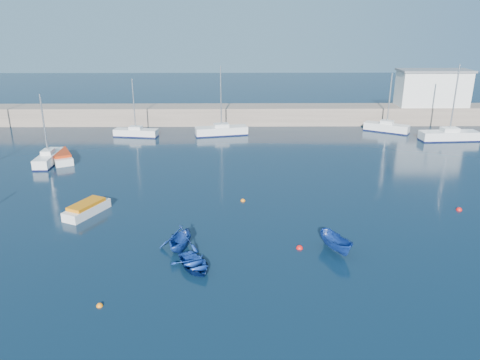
{
  "coord_description": "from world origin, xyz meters",
  "views": [
    {
      "loc": [
        0.8,
        -23.13,
        15.53
      ],
      "look_at": [
        1.22,
        15.99,
        1.6
      ],
      "focal_mm": 35.0,
      "sensor_mm": 36.0,
      "label": 1
    }
  ],
  "objects_px": {
    "sailboat_7": "(386,127)",
    "dinghy_center": "(194,264)",
    "dinghy_left": "(180,238)",
    "dinghy_right": "(336,244)",
    "motorboat_2": "(61,156)",
    "harbor_office": "(433,89)",
    "sailboat_6": "(221,130)",
    "sailboat_3": "(49,158)",
    "motorboat_1": "(87,209)",
    "sailboat_8": "(449,135)",
    "sailboat_5": "(136,132)"
  },
  "relations": [
    {
      "from": "sailboat_7",
      "to": "dinghy_center",
      "type": "xyz_separation_m",
      "value": [
        -23.78,
        -37.04,
        -0.29
      ]
    },
    {
      "from": "sailboat_7",
      "to": "dinghy_center",
      "type": "height_order",
      "value": "sailboat_7"
    },
    {
      "from": "motorboat_2",
      "to": "motorboat_1",
      "type": "bearing_deg",
      "value": -91.67
    },
    {
      "from": "dinghy_left",
      "to": "dinghy_right",
      "type": "distance_m",
      "value": 10.81
    },
    {
      "from": "dinghy_center",
      "to": "dinghy_left",
      "type": "relative_size",
      "value": 1.0
    },
    {
      "from": "motorboat_1",
      "to": "dinghy_center",
      "type": "distance_m",
      "value": 13.02
    },
    {
      "from": "sailboat_3",
      "to": "dinghy_right",
      "type": "bearing_deg",
      "value": -38.36
    },
    {
      "from": "sailboat_3",
      "to": "sailboat_8",
      "type": "bearing_deg",
      "value": 9.61
    },
    {
      "from": "sailboat_7",
      "to": "motorboat_2",
      "type": "relative_size",
      "value": 1.47
    },
    {
      "from": "dinghy_center",
      "to": "sailboat_6",
      "type": "bearing_deg",
      "value": 59.62
    },
    {
      "from": "sailboat_3",
      "to": "motorboat_2",
      "type": "relative_size",
      "value": 1.39
    },
    {
      "from": "harbor_office",
      "to": "sailboat_6",
      "type": "bearing_deg",
      "value": -166.99
    },
    {
      "from": "sailboat_7",
      "to": "motorboat_1",
      "type": "xyz_separation_m",
      "value": [
        -33.3,
        -28.16,
        -0.15
      ]
    },
    {
      "from": "sailboat_5",
      "to": "dinghy_left",
      "type": "height_order",
      "value": "sailboat_5"
    },
    {
      "from": "dinghy_right",
      "to": "dinghy_left",
      "type": "bearing_deg",
      "value": 153.81
    },
    {
      "from": "sailboat_5",
      "to": "dinghy_right",
      "type": "xyz_separation_m",
      "value": [
        20.23,
        -32.54,
        0.08
      ]
    },
    {
      "from": "sailboat_5",
      "to": "sailboat_7",
      "type": "height_order",
      "value": "sailboat_7"
    },
    {
      "from": "sailboat_8",
      "to": "dinghy_left",
      "type": "distance_m",
      "value": 43.31
    },
    {
      "from": "motorboat_2",
      "to": "sailboat_8",
      "type": "bearing_deg",
      "value": -17.72
    },
    {
      "from": "sailboat_7",
      "to": "dinghy_left",
      "type": "bearing_deg",
      "value": 175.74
    },
    {
      "from": "motorboat_2",
      "to": "sailboat_3",
      "type": "bearing_deg",
      "value": -161.25
    },
    {
      "from": "sailboat_7",
      "to": "motorboat_2",
      "type": "bearing_deg",
      "value": 139.76
    },
    {
      "from": "sailboat_3",
      "to": "dinghy_center",
      "type": "height_order",
      "value": "sailboat_3"
    },
    {
      "from": "motorboat_1",
      "to": "motorboat_2",
      "type": "height_order",
      "value": "motorboat_2"
    },
    {
      "from": "sailboat_8",
      "to": "dinghy_left",
      "type": "xyz_separation_m",
      "value": [
        -31.64,
        -29.57,
        0.2
      ]
    },
    {
      "from": "sailboat_7",
      "to": "dinghy_left",
      "type": "height_order",
      "value": "sailboat_7"
    },
    {
      "from": "dinghy_left",
      "to": "dinghy_right",
      "type": "relative_size",
      "value": 1.01
    },
    {
      "from": "dinghy_right",
      "to": "sailboat_5",
      "type": "bearing_deg",
      "value": 98.11
    },
    {
      "from": "sailboat_3",
      "to": "dinghy_right",
      "type": "height_order",
      "value": "sailboat_3"
    },
    {
      "from": "motorboat_1",
      "to": "dinghy_right",
      "type": "distance_m",
      "value": 20.25
    },
    {
      "from": "harbor_office",
      "to": "motorboat_1",
      "type": "bearing_deg",
      "value": -140.81
    },
    {
      "from": "motorboat_1",
      "to": "motorboat_2",
      "type": "relative_size",
      "value": 0.81
    },
    {
      "from": "sailboat_3",
      "to": "sailboat_7",
      "type": "distance_m",
      "value": 43.96
    },
    {
      "from": "harbor_office",
      "to": "sailboat_7",
      "type": "height_order",
      "value": "sailboat_7"
    },
    {
      "from": "sailboat_3",
      "to": "sailboat_6",
      "type": "xyz_separation_m",
      "value": [
        18.62,
        12.63,
        0.01
      ]
    },
    {
      "from": "motorboat_2",
      "to": "dinghy_left",
      "type": "relative_size",
      "value": 1.65
    },
    {
      "from": "sailboat_6",
      "to": "dinghy_left",
      "type": "relative_size",
      "value": 2.78
    },
    {
      "from": "motorboat_2",
      "to": "sailboat_6",
      "type": "bearing_deg",
      "value": 5.52
    },
    {
      "from": "sailboat_3",
      "to": "sailboat_6",
      "type": "relative_size",
      "value": 0.83
    },
    {
      "from": "motorboat_2",
      "to": "dinghy_left",
      "type": "distance_m",
      "value": 26.33
    },
    {
      "from": "motorboat_1",
      "to": "sailboat_3",
      "type": "bearing_deg",
      "value": 146.61
    },
    {
      "from": "sailboat_3",
      "to": "dinghy_center",
      "type": "xyz_separation_m",
      "value": [
        17.81,
        -22.81,
        -0.28
      ]
    },
    {
      "from": "motorboat_2",
      "to": "harbor_office",
      "type": "bearing_deg",
      "value": -6.72
    },
    {
      "from": "harbor_office",
      "to": "sailboat_6",
      "type": "relative_size",
      "value": 1.09
    },
    {
      "from": "harbor_office",
      "to": "sailboat_8",
      "type": "relative_size",
      "value": 1.03
    },
    {
      "from": "motorboat_1",
      "to": "harbor_office",
      "type": "bearing_deg",
      "value": 65.01
    },
    {
      "from": "dinghy_right",
      "to": "sailboat_6",
      "type": "bearing_deg",
      "value": 81.06
    },
    {
      "from": "sailboat_6",
      "to": "sailboat_8",
      "type": "bearing_deg",
      "value": -108.31
    },
    {
      "from": "motorboat_1",
      "to": "sailboat_5",
      "type": "bearing_deg",
      "value": 118.29
    },
    {
      "from": "sailboat_8",
      "to": "dinghy_center",
      "type": "height_order",
      "value": "sailboat_8"
    }
  ]
}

